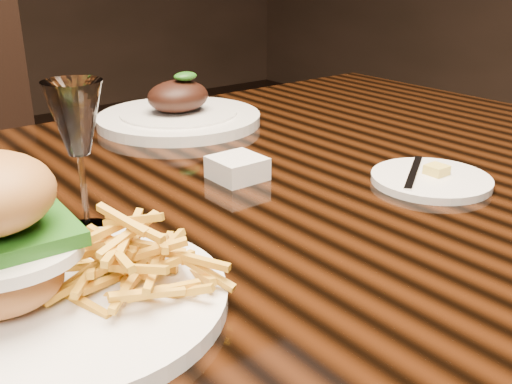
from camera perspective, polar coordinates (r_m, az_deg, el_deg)
dining_table at (r=0.77m, az=-8.06°, el=-6.16°), size 1.60×0.90×0.75m
burger_plate at (r=0.51m, az=-18.42°, el=-6.27°), size 0.27×0.27×0.18m
side_saucer at (r=0.81m, az=16.31°, el=1.19°), size 0.15×0.15×0.02m
ramekin at (r=0.79m, az=-1.79°, el=2.29°), size 0.07×0.07×0.03m
wine_glass at (r=0.63m, az=-16.74°, el=6.18°), size 0.06×0.06×0.16m
far_dish at (r=1.07m, az=-7.35°, el=7.36°), size 0.28×0.28×0.09m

